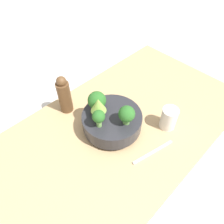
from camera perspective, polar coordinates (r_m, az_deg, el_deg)
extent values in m
plane|color=silver|center=(0.93, 1.29, -5.69)|extent=(6.00, 6.00, 0.00)
cube|color=tan|center=(0.91, 1.31, -4.96)|extent=(1.17, 0.63, 0.04)
cylinder|color=#28282D|center=(0.89, 0.00, -3.82)|extent=(0.11, 0.11, 0.01)
cylinder|color=#28282D|center=(0.86, 0.00, -2.26)|extent=(0.24, 0.24, 0.06)
cylinder|color=#6BA34C|center=(0.81, 3.69, -2.17)|extent=(0.03, 0.03, 0.03)
sphere|color=#286023|center=(0.78, 3.81, -0.54)|extent=(0.06, 0.06, 0.06)
cylinder|color=#609347|center=(0.82, -3.45, -0.43)|extent=(0.02, 0.02, 0.04)
cone|color=#84AD47|center=(0.79, -3.60, 1.87)|extent=(0.06, 0.06, 0.06)
cylinder|color=#6BA34C|center=(0.86, -3.84, 1.38)|extent=(0.03, 0.03, 0.02)
sphere|color=#286023|center=(0.83, -3.96, 3.03)|extent=(0.07, 0.07, 0.07)
cylinder|color=#7AB256|center=(0.80, -3.41, -2.77)|extent=(0.02, 0.02, 0.04)
sphere|color=#286023|center=(0.77, -3.53, -1.16)|extent=(0.05, 0.05, 0.05)
cylinder|color=silver|center=(0.90, 14.59, -1.58)|extent=(0.06, 0.06, 0.10)
cylinder|color=brown|center=(0.94, -12.24, 3.82)|extent=(0.05, 0.05, 0.15)
sphere|color=brown|center=(0.88, -13.14, 7.83)|extent=(0.04, 0.04, 0.04)
cube|color=silver|center=(0.84, 10.66, -10.24)|extent=(0.18, 0.05, 0.01)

